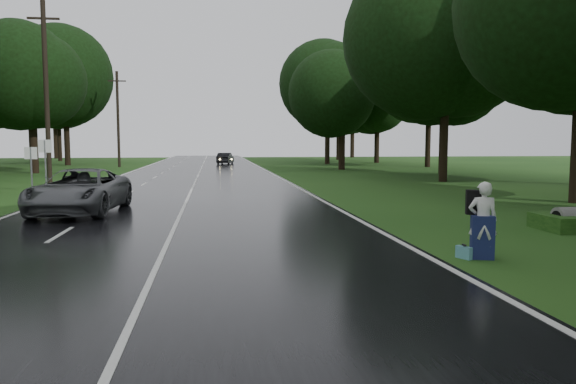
# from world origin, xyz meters

# --- Properties ---
(ground) EXTENTS (160.00, 160.00, 0.00)m
(ground) POSITION_xyz_m (0.00, 0.00, 0.00)
(ground) COLOR #224915
(ground) RESTS_ON ground
(road) EXTENTS (12.00, 140.00, 0.04)m
(road) POSITION_xyz_m (0.00, 20.00, 0.02)
(road) COLOR black
(road) RESTS_ON ground
(lane_center) EXTENTS (0.12, 140.00, 0.01)m
(lane_center) POSITION_xyz_m (0.00, 20.00, 0.04)
(lane_center) COLOR silver
(lane_center) RESTS_ON road
(grey_car) EXTENTS (2.99, 5.80, 1.57)m
(grey_car) POSITION_xyz_m (-3.57, 6.71, 0.82)
(grey_car) COLOR #57595D
(grey_car) RESTS_ON road
(far_car) EXTENTS (2.15, 4.16, 1.31)m
(far_car) POSITION_xyz_m (2.54, 49.42, 0.69)
(far_car) COLOR black
(far_car) RESTS_ON road
(hitchhiker) EXTENTS (0.71, 0.68, 1.70)m
(hitchhiker) POSITION_xyz_m (6.97, -2.28, 0.79)
(hitchhiker) COLOR silver
(hitchhiker) RESTS_ON ground
(suitcase) EXTENTS (0.26, 0.40, 0.27)m
(suitcase) POSITION_xyz_m (6.58, -2.25, 0.14)
(suitcase) COLOR #5596A5
(suitcase) RESTS_ON ground
(utility_pole_mid) EXTENTS (1.80, 0.28, 10.78)m
(utility_pole_mid) POSITION_xyz_m (-8.50, 20.32, 0.00)
(utility_pole_mid) COLOR black
(utility_pole_mid) RESTS_ON ground
(utility_pole_far) EXTENTS (1.80, 0.28, 9.78)m
(utility_pole_far) POSITION_xyz_m (-8.50, 44.27, 0.00)
(utility_pole_far) COLOR black
(utility_pole_far) RESTS_ON ground
(road_sign_a) EXTENTS (0.56, 0.10, 2.33)m
(road_sign_a) POSITION_xyz_m (-7.20, 13.05, 0.00)
(road_sign_a) COLOR white
(road_sign_a) RESTS_ON ground
(road_sign_b) EXTENTS (0.64, 0.10, 2.68)m
(road_sign_b) POSITION_xyz_m (-7.20, 15.19, 0.00)
(road_sign_b) COLOR white
(road_sign_b) RESTS_ON ground
(tree_left_e) EXTENTS (8.82, 8.82, 13.78)m
(tree_left_e) POSITION_xyz_m (-13.53, 33.70, 0.00)
(tree_left_e) COLOR black
(tree_left_e) RESTS_ON ground
(tree_left_f) EXTENTS (10.75, 10.75, 16.80)m
(tree_left_f) POSITION_xyz_m (-14.95, 49.54, 0.00)
(tree_left_f) COLOR black
(tree_left_f) RESTS_ON ground
(tree_right_c) EXTENTS (9.29, 9.29, 14.51)m
(tree_right_c) POSITION_xyz_m (16.30, 7.45, 0.00)
(tree_right_c) COLOR black
(tree_right_c) RESTS_ON ground
(tree_right_d) EXTENTS (10.21, 10.21, 15.96)m
(tree_right_d) POSITION_xyz_m (15.97, 19.93, 0.00)
(tree_right_d) COLOR black
(tree_right_d) RESTS_ON ground
(tree_right_e) EXTENTS (7.64, 7.64, 11.93)m
(tree_right_e) POSITION_xyz_m (13.08, 35.91, 0.00)
(tree_right_e) COLOR black
(tree_right_e) RESTS_ON ground
(tree_right_f) EXTENTS (10.45, 10.45, 16.33)m
(tree_right_f) POSITION_xyz_m (14.52, 49.03, 0.00)
(tree_right_f) COLOR black
(tree_right_f) RESTS_ON ground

